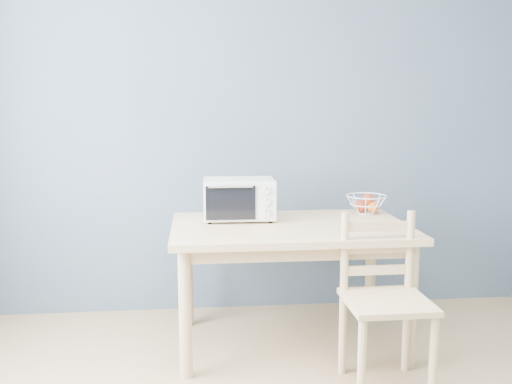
{
  "coord_description": "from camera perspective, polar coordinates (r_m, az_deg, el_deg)",
  "views": [
    {
      "loc": [
        -0.37,
        -1.72,
        1.46
      ],
      "look_at": [
        -0.02,
        1.69,
        0.93
      ],
      "focal_mm": 40.0,
      "sensor_mm": 36.0,
      "label": 1
    }
  ],
  "objects": [
    {
      "name": "fruit_basket",
      "position": [
        3.8,
        10.96,
        -1.12
      ],
      "size": [
        0.33,
        0.33,
        0.13
      ],
      "rotation": [
        0.0,
        0.0,
        -0.32
      ],
      "color": "white",
      "rests_on": "dining_table"
    },
    {
      "name": "dining_chair",
      "position": [
        3.07,
        12.71,
        -10.77
      ],
      "size": [
        0.42,
        0.42,
        0.9
      ],
      "rotation": [
        0.0,
        0.0,
        0.0
      ],
      "color": "#DABF83",
      "rests_on": "ground"
    },
    {
      "name": "toaster_oven",
      "position": [
        3.51,
        -1.98,
        -0.65
      ],
      "size": [
        0.44,
        0.32,
        0.26
      ],
      "rotation": [
        0.0,
        0.0,
        -0.02
      ],
      "color": "beige",
      "rests_on": "dining_table"
    },
    {
      "name": "room",
      "position": [
        1.77,
        6.31,
        3.58
      ],
      "size": [
        4.01,
        4.51,
        2.61
      ],
      "color": "tan",
      "rests_on": "ground"
    },
    {
      "name": "dining_table",
      "position": [
        3.42,
        3.41,
        -4.92
      ],
      "size": [
        1.4,
        0.9,
        0.75
      ],
      "color": "#DABF83",
      "rests_on": "ground"
    }
  ]
}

